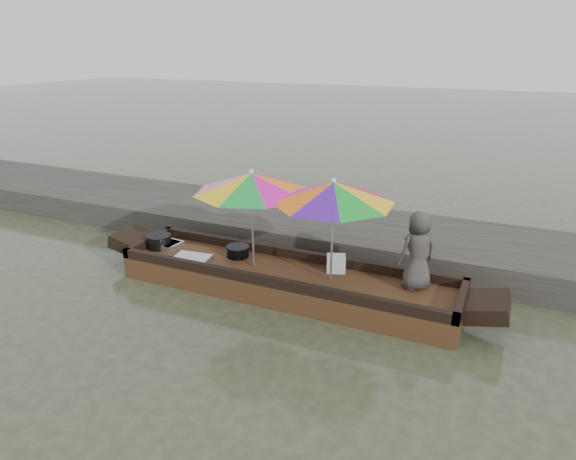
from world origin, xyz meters
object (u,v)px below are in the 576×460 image
at_px(tray_crayfish, 164,244).
at_px(charcoal_grill, 238,252).
at_px(cooking_pot, 159,241).
at_px(boat_hull, 285,282).
at_px(umbrella_stern, 332,231).
at_px(supply_bag, 336,263).
at_px(tray_scallop, 192,259).
at_px(umbrella_bow, 253,219).
at_px(vendor, 418,250).

height_order(tray_crayfish, charcoal_grill, charcoal_grill).
relative_size(cooking_pot, charcoal_grill, 1.18).
height_order(boat_hull, tray_crayfish, tray_crayfish).
bearing_deg(umbrella_stern, tray_crayfish, 178.44).
xyz_separation_m(charcoal_grill, supply_bag, (1.66, 0.12, 0.05)).
distance_m(supply_bag, umbrella_stern, 0.73).
relative_size(cooking_pot, tray_scallop, 0.72).
bearing_deg(umbrella_stern, umbrella_bow, 180.00).
bearing_deg(tray_scallop, umbrella_stern, 5.49).
height_order(cooking_pot, umbrella_stern, umbrella_stern).
bearing_deg(tray_scallop, vendor, 8.20).
xyz_separation_m(cooking_pot, tray_scallop, (0.83, -0.24, -0.08)).
distance_m(boat_hull, umbrella_bow, 1.10).
bearing_deg(boat_hull, supply_bag, 25.66).
height_order(cooking_pot, vendor, vendor).
xyz_separation_m(tray_scallop, umbrella_bow, (1.01, 0.22, 0.74)).
bearing_deg(vendor, charcoal_grill, -41.76).
height_order(boat_hull, charcoal_grill, charcoal_grill).
relative_size(tray_crayfish, umbrella_bow, 0.33).
bearing_deg(tray_crayfish, boat_hull, -2.05).
distance_m(boat_hull, charcoal_grill, 1.02).
relative_size(tray_scallop, supply_bag, 2.10).
bearing_deg(tray_crayfish, vendor, 2.64).
relative_size(tray_scallop, charcoal_grill, 1.64).
height_order(boat_hull, tray_scallop, tray_scallop).
bearing_deg(tray_scallop, supply_bag, 13.84).
bearing_deg(umbrella_stern, cooking_pot, 179.67).
xyz_separation_m(tray_crayfish, tray_scallop, (0.78, -0.30, -0.01)).
bearing_deg(tray_crayfish, umbrella_stern, -1.56).
height_order(tray_crayfish, vendor, vendor).
relative_size(supply_bag, vendor, 0.24).
bearing_deg(vendor, tray_scallop, -34.75).
distance_m(tray_scallop, vendor, 3.56).
height_order(charcoal_grill, vendor, vendor).
distance_m(cooking_pot, umbrella_bow, 1.96).
distance_m(cooking_pot, charcoal_grill, 1.45).
bearing_deg(umbrella_bow, cooking_pot, 179.44).
xyz_separation_m(cooking_pot, vendor, (4.31, 0.26, 0.46)).
bearing_deg(tray_scallop, charcoal_grill, 36.12).
bearing_deg(umbrella_bow, boat_hull, 0.00).
distance_m(tray_crayfish, umbrella_stern, 3.17).
relative_size(vendor, umbrella_stern, 0.66).
height_order(tray_crayfish, supply_bag, supply_bag).
height_order(tray_scallop, supply_bag, supply_bag).
xyz_separation_m(tray_crayfish, charcoal_grill, (1.39, 0.14, 0.04)).
distance_m(cooking_pot, umbrella_stern, 3.20).
bearing_deg(umbrella_bow, charcoal_grill, 151.68).
bearing_deg(tray_scallop, cooking_pot, 163.92).
height_order(tray_crayfish, tray_scallop, tray_crayfish).
bearing_deg(tray_crayfish, cooking_pot, -127.34).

